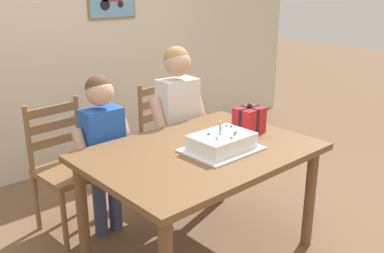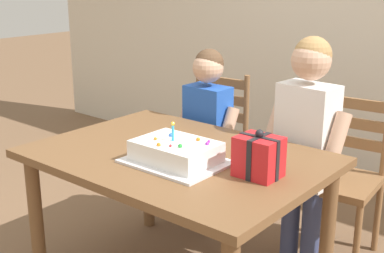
{
  "view_description": "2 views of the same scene",
  "coord_description": "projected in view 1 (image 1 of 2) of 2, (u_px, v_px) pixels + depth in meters",
  "views": [
    {
      "loc": [
        -1.64,
        -1.74,
        1.67
      ],
      "look_at": [
        0.06,
        0.15,
        0.82
      ],
      "focal_mm": 39.84,
      "sensor_mm": 36.0,
      "label": 1
    },
    {
      "loc": [
        1.54,
        -1.75,
        1.56
      ],
      "look_at": [
        0.02,
        0.08,
        0.85
      ],
      "focal_mm": 48.73,
      "sensor_mm": 36.0,
      "label": 2
    }
  ],
  "objects": [
    {
      "name": "child_older",
      "position": [
        178.0,
        111.0,
        3.22
      ],
      "size": [
        0.47,
        0.27,
        1.25
      ],
      "color": "#38426B",
      "rests_on": "ground"
    },
    {
      "name": "chair_left",
      "position": [
        68.0,
        167.0,
        2.95
      ],
      "size": [
        0.45,
        0.45,
        0.92
      ],
      "color": "brown",
      "rests_on": "ground"
    },
    {
      "name": "ground_plane",
      "position": [
        200.0,
        252.0,
        2.8
      ],
      "size": [
        20.0,
        20.0,
        0.0
      ],
      "primitive_type": "plane",
      "color": "brown"
    },
    {
      "name": "birthday_cake",
      "position": [
        222.0,
        143.0,
        2.53
      ],
      "size": [
        0.44,
        0.34,
        0.19
      ],
      "color": "silver",
      "rests_on": "dining_table"
    },
    {
      "name": "gift_box_red_large",
      "position": [
        249.0,
        120.0,
        2.83
      ],
      "size": [
        0.19,
        0.15,
        0.21
      ],
      "color": "red",
      "rests_on": "dining_table"
    },
    {
      "name": "dining_table",
      "position": [
        200.0,
        163.0,
        2.6
      ],
      "size": [
        1.37,
        0.97,
        0.73
      ],
      "color": "brown",
      "rests_on": "ground"
    },
    {
      "name": "chair_right",
      "position": [
        171.0,
        137.0,
        3.54
      ],
      "size": [
        0.46,
        0.46,
        0.92
      ],
      "color": "brown",
      "rests_on": "ground"
    },
    {
      "name": "back_wall",
      "position": [
        53.0,
        29.0,
        3.73
      ],
      "size": [
        6.4,
        0.11,
        2.6
      ],
      "color": "beige",
      "rests_on": "ground"
    },
    {
      "name": "child_younger",
      "position": [
        103.0,
        141.0,
        2.83
      ],
      "size": [
        0.41,
        0.23,
        1.13
      ],
      "color": "#38426B",
      "rests_on": "ground"
    }
  ]
}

